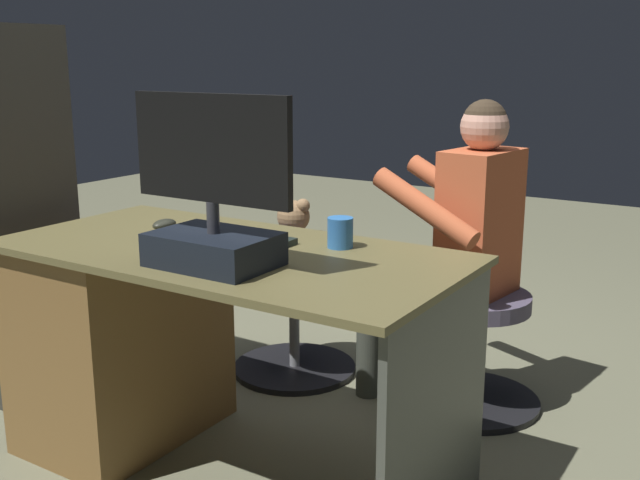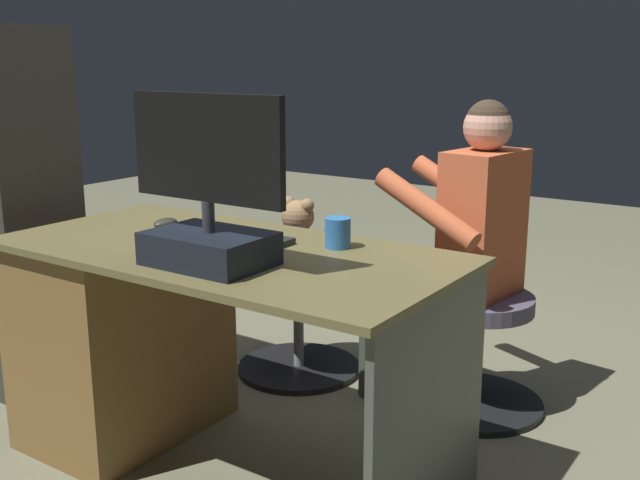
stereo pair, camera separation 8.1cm
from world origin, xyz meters
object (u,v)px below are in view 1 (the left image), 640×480
at_px(keyboard, 231,237).
at_px(computer_mouse, 164,224).
at_px(desk, 142,333).
at_px(office_chair_teddy, 294,315).
at_px(visitor_chair, 474,342).
at_px(monitor, 213,214).
at_px(cup, 340,233).
at_px(tv_remote, 185,235).
at_px(person, 455,233).
at_px(teddy_bear, 295,238).

relative_size(keyboard, computer_mouse, 4.38).
relative_size(desk, office_chair_teddy, 2.78).
bearing_deg(visitor_chair, desk, 45.28).
relative_size(monitor, cup, 5.59).
bearing_deg(monitor, office_chair_teddy, -68.28).
xyz_separation_m(tv_remote, office_chair_teddy, (0.08, -0.73, -0.51)).
xyz_separation_m(visitor_chair, person, (0.09, 0.01, 0.42)).
distance_m(desk, computer_mouse, 0.38).
distance_m(keyboard, person, 0.90).
bearing_deg(computer_mouse, desk, 63.49).
relative_size(desk, person, 1.25).
distance_m(computer_mouse, office_chair_teddy, 0.86).
relative_size(monitor, computer_mouse, 5.45).
distance_m(tv_remote, office_chair_teddy, 0.90).
height_order(keyboard, cup, cup).
height_order(computer_mouse, visitor_chair, computer_mouse).
xyz_separation_m(desk, tv_remote, (-0.19, -0.04, 0.36)).
bearing_deg(computer_mouse, teddy_bear, -95.14).
bearing_deg(person, tv_remote, 54.47).
xyz_separation_m(computer_mouse, office_chair_teddy, (-0.06, -0.68, -0.52)).
xyz_separation_m(computer_mouse, tv_remote, (-0.14, 0.05, -0.01)).
height_order(cup, person, person).
distance_m(desk, visitor_chair, 1.24).
xyz_separation_m(monitor, tv_remote, (0.29, -0.20, -0.14)).
bearing_deg(teddy_bear, keyboard, 107.98).
bearing_deg(office_chair_teddy, monitor, 111.72).
height_order(computer_mouse, office_chair_teddy, computer_mouse).
xyz_separation_m(keyboard, tv_remote, (0.14, 0.05, -0.00)).
distance_m(cup, visitor_chair, 0.89).
relative_size(cup, person, 0.08).
bearing_deg(visitor_chair, teddy_bear, 7.04).
height_order(tv_remote, person, person).
relative_size(keyboard, person, 0.36).
xyz_separation_m(monitor, teddy_bear, (0.37, -0.95, -0.31)).
distance_m(computer_mouse, cup, 0.64).
xyz_separation_m(desk, teddy_bear, (-0.11, -0.78, 0.19)).
xyz_separation_m(keyboard, cup, (-0.34, -0.11, 0.04)).
relative_size(desk, cup, 15.60).
height_order(cup, office_chair_teddy, cup).
relative_size(keyboard, tv_remote, 2.80).
bearing_deg(keyboard, office_chair_teddy, -71.76).
xyz_separation_m(tv_remote, visitor_chair, (-0.68, -0.84, -0.50)).
bearing_deg(office_chair_teddy, teddy_bear, -90.00).
relative_size(cup, visitor_chair, 0.18).
bearing_deg(computer_mouse, person, -133.43).
height_order(desk, visitor_chair, desk).
height_order(desk, person, person).
bearing_deg(person, visitor_chair, -172.18).
bearing_deg(cup, desk, 16.26).
xyz_separation_m(monitor, cup, (-0.19, -0.36, -0.10)).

